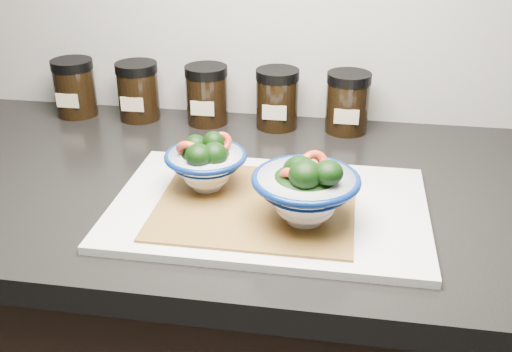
% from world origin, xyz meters
% --- Properties ---
extents(countertop, '(3.50, 0.60, 0.04)m').
position_xyz_m(countertop, '(0.00, 1.45, 0.88)').
color(countertop, black).
rests_on(countertop, cabinet).
extents(cutting_board, '(0.45, 0.30, 0.01)m').
position_xyz_m(cutting_board, '(0.12, 1.36, 0.91)').
color(cutting_board, silver).
rests_on(cutting_board, countertop).
extents(bamboo_mat, '(0.28, 0.24, 0.00)m').
position_xyz_m(bamboo_mat, '(0.10, 1.36, 0.91)').
color(bamboo_mat, olive).
rests_on(bamboo_mat, cutting_board).
extents(bowl_left, '(0.12, 0.12, 0.09)m').
position_xyz_m(bowl_left, '(0.02, 1.39, 0.96)').
color(bowl_left, white).
rests_on(bowl_left, bamboo_mat).
extents(bowl_right, '(0.15, 0.15, 0.10)m').
position_xyz_m(bowl_right, '(0.17, 1.32, 0.96)').
color(bowl_right, white).
rests_on(bowl_right, bamboo_mat).
extents(spice_jar_a, '(0.08, 0.08, 0.11)m').
position_xyz_m(spice_jar_a, '(-0.32, 1.69, 0.96)').
color(spice_jar_a, black).
rests_on(spice_jar_a, countertop).
extents(spice_jar_b, '(0.08, 0.08, 0.11)m').
position_xyz_m(spice_jar_b, '(-0.19, 1.69, 0.96)').
color(spice_jar_b, black).
rests_on(spice_jar_b, countertop).
extents(spice_jar_c, '(0.08, 0.08, 0.11)m').
position_xyz_m(spice_jar_c, '(-0.05, 1.69, 0.96)').
color(spice_jar_c, black).
rests_on(spice_jar_c, countertop).
extents(spice_jar_d, '(0.08, 0.08, 0.11)m').
position_xyz_m(spice_jar_d, '(0.08, 1.69, 0.96)').
color(spice_jar_d, black).
rests_on(spice_jar_d, countertop).
extents(spice_jar_e, '(0.08, 0.08, 0.11)m').
position_xyz_m(spice_jar_e, '(0.22, 1.69, 0.96)').
color(spice_jar_e, black).
rests_on(spice_jar_e, countertop).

